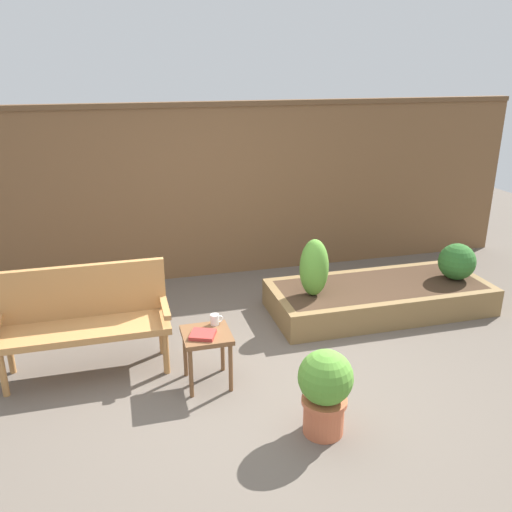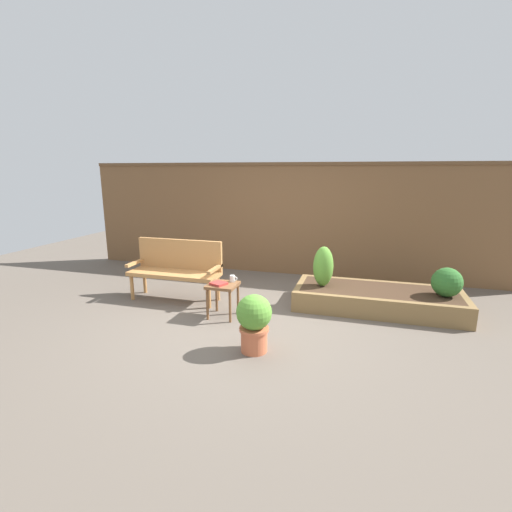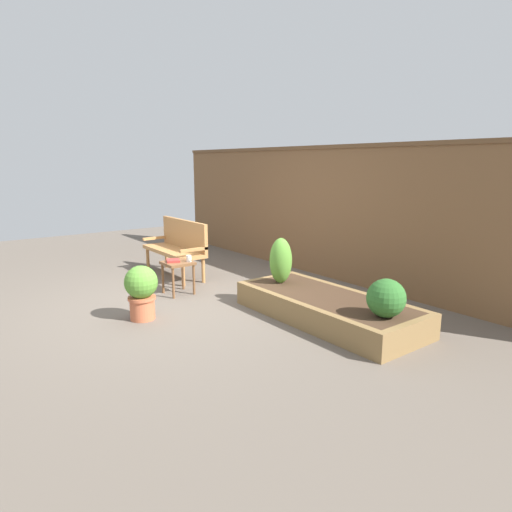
{
  "view_description": "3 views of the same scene",
  "coord_description": "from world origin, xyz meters",
  "px_view_note": "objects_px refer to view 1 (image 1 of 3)",
  "views": [
    {
      "loc": [
        -1.04,
        -3.81,
        2.6
      ],
      "look_at": [
        0.28,
        1.08,
        0.75
      ],
      "focal_mm": 37.57,
      "sensor_mm": 36.0,
      "label": 1
    },
    {
      "loc": [
        1.42,
        -4.47,
        2.02
      ],
      "look_at": [
        -0.09,
        0.67,
        0.77
      ],
      "focal_mm": 26.06,
      "sensor_mm": 36.0,
      "label": 2
    },
    {
      "loc": [
        5.31,
        -2.79,
        1.89
      ],
      "look_at": [
        0.63,
        0.75,
        0.66
      ],
      "focal_mm": 31.46,
      "sensor_mm": 36.0,
      "label": 3
    }
  ],
  "objects_px": {
    "cup_on_table": "(215,319)",
    "side_table": "(207,342)",
    "book_on_table": "(203,335)",
    "shrub_near_bench": "(314,268)",
    "shrub_far_corner": "(457,262)",
    "garden_bench": "(84,312)",
    "potted_boxwood": "(325,388)"
  },
  "relations": [
    {
      "from": "side_table",
      "to": "garden_bench",
      "type": "bearing_deg",
      "value": 151.79
    },
    {
      "from": "shrub_far_corner",
      "to": "side_table",
      "type": "bearing_deg",
      "value": -163.78
    },
    {
      "from": "garden_bench",
      "to": "potted_boxwood",
      "type": "distance_m",
      "value": 2.2
    },
    {
      "from": "cup_on_table",
      "to": "shrub_near_bench",
      "type": "height_order",
      "value": "shrub_near_bench"
    },
    {
      "from": "side_table",
      "to": "shrub_near_bench",
      "type": "height_order",
      "value": "shrub_near_bench"
    },
    {
      "from": "garden_bench",
      "to": "shrub_far_corner",
      "type": "xyz_separation_m",
      "value": [
        3.96,
        0.34,
        -0.04
      ]
    },
    {
      "from": "cup_on_table",
      "to": "potted_boxwood",
      "type": "xyz_separation_m",
      "value": [
        0.61,
        -0.99,
        -0.15
      ]
    },
    {
      "from": "potted_boxwood",
      "to": "shrub_far_corner",
      "type": "bearing_deg",
      "value": 37.31
    },
    {
      "from": "book_on_table",
      "to": "shrub_far_corner",
      "type": "distance_m",
      "value": 3.15
    },
    {
      "from": "side_table",
      "to": "shrub_far_corner",
      "type": "distance_m",
      "value": 3.1
    },
    {
      "from": "side_table",
      "to": "shrub_far_corner",
      "type": "height_order",
      "value": "shrub_far_corner"
    },
    {
      "from": "garden_bench",
      "to": "shrub_far_corner",
      "type": "distance_m",
      "value": 3.97
    },
    {
      "from": "side_table",
      "to": "book_on_table",
      "type": "relative_size",
      "value": 2.44
    },
    {
      "from": "shrub_near_bench",
      "to": "shrub_far_corner",
      "type": "relative_size",
      "value": 1.49
    },
    {
      "from": "book_on_table",
      "to": "potted_boxwood",
      "type": "height_order",
      "value": "potted_boxwood"
    },
    {
      "from": "garden_bench",
      "to": "book_on_table",
      "type": "height_order",
      "value": "garden_bench"
    },
    {
      "from": "side_table",
      "to": "potted_boxwood",
      "type": "distance_m",
      "value": 1.12
    },
    {
      "from": "garden_bench",
      "to": "potted_boxwood",
      "type": "xyz_separation_m",
      "value": [
        1.69,
        -1.39,
        -0.17
      ]
    },
    {
      "from": "potted_boxwood",
      "to": "garden_bench",
      "type": "bearing_deg",
      "value": 140.66
    },
    {
      "from": "shrub_near_bench",
      "to": "shrub_far_corner",
      "type": "xyz_separation_m",
      "value": [
        1.7,
        -0.0,
        -0.1
      ]
    },
    {
      "from": "side_table",
      "to": "book_on_table",
      "type": "bearing_deg",
      "value": -126.87
    },
    {
      "from": "garden_bench",
      "to": "side_table",
      "type": "xyz_separation_m",
      "value": [
        0.98,
        -0.53,
        -0.15
      ]
    },
    {
      "from": "garden_bench",
      "to": "cup_on_table",
      "type": "height_order",
      "value": "garden_bench"
    },
    {
      "from": "cup_on_table",
      "to": "side_table",
      "type": "bearing_deg",
      "value": -127.48
    },
    {
      "from": "garden_bench",
      "to": "potted_boxwood",
      "type": "relative_size",
      "value": 2.15
    },
    {
      "from": "shrub_far_corner",
      "to": "shrub_near_bench",
      "type": "bearing_deg",
      "value": 180.0
    },
    {
      "from": "book_on_table",
      "to": "potted_boxwood",
      "type": "relative_size",
      "value": 0.29
    },
    {
      "from": "book_on_table",
      "to": "shrub_far_corner",
      "type": "height_order",
      "value": "shrub_far_corner"
    },
    {
      "from": "shrub_near_bench",
      "to": "garden_bench",
      "type": "bearing_deg",
      "value": -171.47
    },
    {
      "from": "book_on_table",
      "to": "shrub_near_bench",
      "type": "relative_size",
      "value": 0.32
    },
    {
      "from": "shrub_far_corner",
      "to": "book_on_table",
      "type": "bearing_deg",
      "value": -163.07
    },
    {
      "from": "book_on_table",
      "to": "shrub_near_bench",
      "type": "distance_m",
      "value": 1.61
    }
  ]
}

